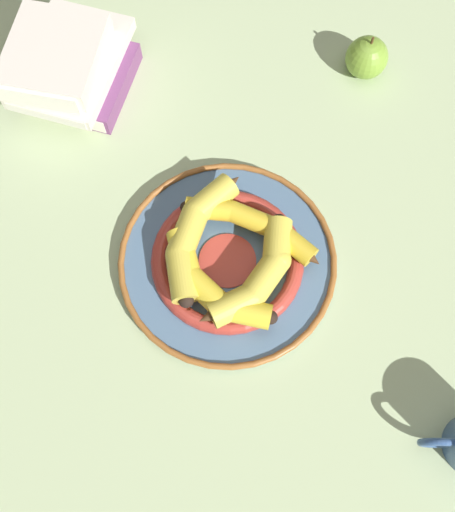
{
  "coord_description": "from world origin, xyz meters",
  "views": [
    {
      "loc": [
        -0.19,
        0.25,
        0.82
      ],
      "look_at": [
        0.01,
        0.04,
        0.03
      ],
      "focal_mm": 42.0,
      "sensor_mm": 36.0,
      "label": 1
    }
  ],
  "objects_px": {
    "banana_c": "(254,225)",
    "banana_d": "(195,233)",
    "book_stack": "(68,66)",
    "banana_b": "(257,277)",
    "decorative_bowl": "(228,261)",
    "apple": "(367,58)",
    "banana_a": "(209,284)"
  },
  "relations": [
    {
      "from": "decorative_bowl",
      "to": "book_stack",
      "type": "height_order",
      "value": "book_stack"
    },
    {
      "from": "banana_a",
      "to": "book_stack",
      "type": "distance_m",
      "value": 0.42
    },
    {
      "from": "banana_a",
      "to": "apple",
      "type": "distance_m",
      "value": 0.46
    },
    {
      "from": "decorative_bowl",
      "to": "apple",
      "type": "relative_size",
      "value": 3.93
    },
    {
      "from": "banana_a",
      "to": "banana_c",
      "type": "height_order",
      "value": "banana_a"
    },
    {
      "from": "banana_d",
      "to": "apple",
      "type": "distance_m",
      "value": 0.41
    },
    {
      "from": "banana_c",
      "to": "book_stack",
      "type": "relative_size",
      "value": 0.83
    },
    {
      "from": "banana_d",
      "to": "apple",
      "type": "xyz_separation_m",
      "value": [
        0.01,
        -0.41,
        -0.02
      ]
    },
    {
      "from": "banana_a",
      "to": "banana_d",
      "type": "xyz_separation_m",
      "value": [
        0.07,
        -0.04,
        0.0
      ]
    },
    {
      "from": "book_stack",
      "to": "apple",
      "type": "height_order",
      "value": "book_stack"
    },
    {
      "from": "decorative_bowl",
      "to": "banana_c",
      "type": "height_order",
      "value": "banana_c"
    },
    {
      "from": "banana_b",
      "to": "banana_a",
      "type": "bearing_deg",
      "value": 132.23
    },
    {
      "from": "banana_d",
      "to": "banana_a",
      "type": "bearing_deg",
      "value": 34.27
    },
    {
      "from": "banana_a",
      "to": "banana_c",
      "type": "bearing_deg",
      "value": 98.9
    },
    {
      "from": "decorative_bowl",
      "to": "banana_a",
      "type": "xyz_separation_m",
      "value": [
        -0.01,
        0.05,
        0.03
      ]
    },
    {
      "from": "banana_b",
      "to": "apple",
      "type": "xyz_separation_m",
      "value": [
        0.12,
        -0.4,
        -0.01
      ]
    },
    {
      "from": "banana_a",
      "to": "apple",
      "type": "height_order",
      "value": "apple"
    },
    {
      "from": "apple",
      "to": "decorative_bowl",
      "type": "bearing_deg",
      "value": 99.63
    },
    {
      "from": "banana_b",
      "to": "banana_c",
      "type": "distance_m",
      "value": 0.08
    },
    {
      "from": "banana_a",
      "to": "apple",
      "type": "bearing_deg",
      "value": 101.28
    },
    {
      "from": "banana_b",
      "to": "apple",
      "type": "bearing_deg",
      "value": 8.64
    },
    {
      "from": "decorative_bowl",
      "to": "banana_c",
      "type": "distance_m",
      "value": 0.07
    },
    {
      "from": "book_stack",
      "to": "banana_b",
      "type": "bearing_deg",
      "value": 50.77
    },
    {
      "from": "banana_c",
      "to": "decorative_bowl",
      "type": "bearing_deg",
      "value": 72.96
    },
    {
      "from": "decorative_bowl",
      "to": "banana_b",
      "type": "bearing_deg",
      "value": -179.48
    },
    {
      "from": "decorative_bowl",
      "to": "apple",
      "type": "xyz_separation_m",
      "value": [
        0.07,
        -0.4,
        0.02
      ]
    },
    {
      "from": "banana_a",
      "to": "book_stack",
      "type": "xyz_separation_m",
      "value": [
        0.41,
        -0.11,
        0.0
      ]
    },
    {
      "from": "decorative_bowl",
      "to": "banana_a",
      "type": "relative_size",
      "value": 1.53
    },
    {
      "from": "banana_d",
      "to": "apple",
      "type": "height_order",
      "value": "apple"
    },
    {
      "from": "banana_c",
      "to": "banana_d",
      "type": "bearing_deg",
      "value": 33.54
    },
    {
      "from": "banana_b",
      "to": "apple",
      "type": "relative_size",
      "value": 2.48
    },
    {
      "from": "banana_d",
      "to": "banana_c",
      "type": "bearing_deg",
      "value": 118.54
    }
  ]
}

